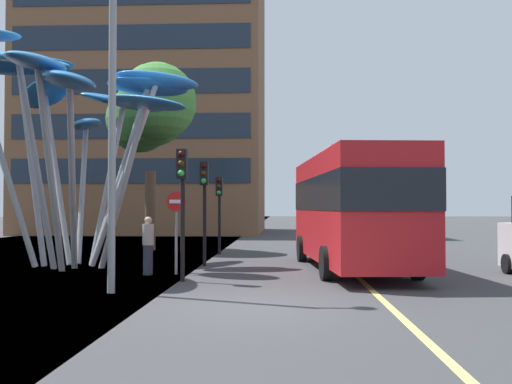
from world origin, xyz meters
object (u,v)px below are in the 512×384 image
Objects in this scene: red_bus at (352,204)px; leaf_sculpture at (70,94)px; street_lamp at (123,72)px; no_entry_sign at (176,219)px; traffic_light_kerb_near at (182,186)px; pedestrian at (148,245)px; traffic_light_island_mid at (219,198)px; traffic_light_kerb_far at (204,191)px.

red_bus is 0.97× the size of leaf_sculpture.
leaf_sculpture is 6.74m from street_lamp.
traffic_light_kerb_near is at bearing -74.68° from no_entry_sign.
red_bus is 6.60m from pedestrian.
traffic_light_island_mid is (0.01, 9.14, -0.20)m from traffic_light_kerb_near.
traffic_light_kerb_far is 0.43× the size of street_lamp.
traffic_light_kerb_near is 0.43× the size of street_lamp.
no_entry_sign is (-5.45, -1.51, -0.45)m from red_bus.
red_bus reaches higher than traffic_light_kerb_far.
pedestrian is at bearing 93.95° from street_lamp.
pedestrian is at bearing -165.28° from red_bus.
street_lamp reaches higher than leaf_sculpture.
traffic_light_island_mid is at bearing 84.60° from street_lamp.
traffic_light_kerb_near reaches higher than traffic_light_island_mid.
street_lamp is 4.81× the size of pedestrian.
street_lamp is (-1.05, -2.09, 2.62)m from traffic_light_kerb_near.
no_entry_sign is at bearing 9.20° from pedestrian.
traffic_light_kerb_near is 9.14m from traffic_light_island_mid.
pedestrian is at bearing -170.80° from no_entry_sign.
no_entry_sign is (-0.52, -2.40, -0.93)m from traffic_light_kerb_far.
leaf_sculpture is at bearing -129.45° from traffic_light_island_mid.
traffic_light_island_mid is (-0.03, 4.98, -0.19)m from traffic_light_kerb_far.
no_entry_sign is at bearing -93.80° from traffic_light_island_mid.
traffic_light_kerb_far reaches higher than traffic_light_island_mid.
red_bus reaches higher than traffic_light_kerb_near.
pedestrian is (-1.32, -7.51, -1.53)m from traffic_light_island_mid.
street_lamp is at bearing -138.31° from red_bus.
no_entry_sign is (4.01, -1.91, -4.20)m from leaf_sculpture.
leaf_sculpture is 7.88m from traffic_light_island_mid.
red_bus reaches higher than no_entry_sign.
pedestrian is at bearing -117.99° from traffic_light_kerb_far.
red_bus is 8.64m from street_lamp.
red_bus is at bearing 41.69° from street_lamp.
leaf_sculpture is 1.22× the size of street_lamp.
traffic_light_island_mid is at bearing 86.20° from no_entry_sign.
traffic_light_kerb_far is 1.43× the size of no_entry_sign.
leaf_sculpture reaches higher than no_entry_sign.
leaf_sculpture is at bearing 120.85° from street_lamp.
traffic_light_island_mid is 7.43m from no_entry_sign.
red_bus is 3.97× the size of no_entry_sign.
leaf_sculpture reaches higher than red_bus.
pedestrian is (-0.26, 3.71, -4.36)m from street_lamp.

